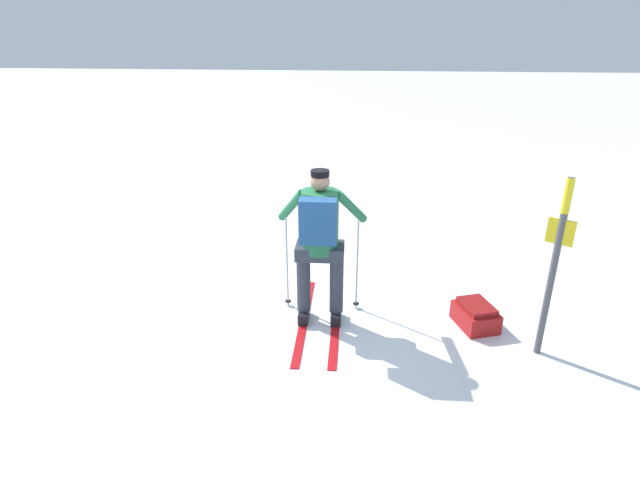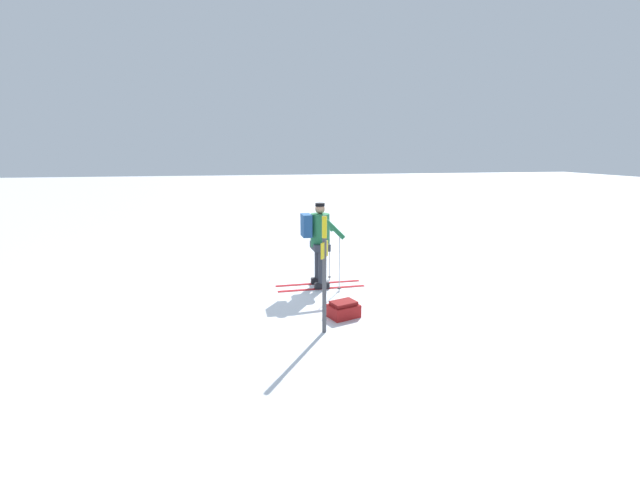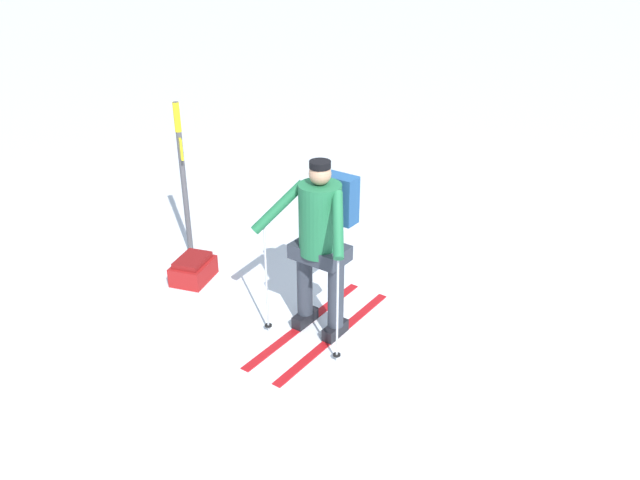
{
  "view_description": "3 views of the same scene",
  "coord_description": "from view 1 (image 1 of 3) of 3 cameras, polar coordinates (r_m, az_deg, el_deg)",
  "views": [
    {
      "loc": [
        -1.14,
        4.63,
        2.98
      ],
      "look_at": [
        -0.62,
        -0.16,
        0.98
      ],
      "focal_mm": 28.0,
      "sensor_mm": 36.0,
      "label": 1
    },
    {
      "loc": [
        -8.92,
        1.43,
        2.76
      ],
      "look_at": [
        -0.62,
        -0.16,
        0.98
      ],
      "focal_mm": 24.0,
      "sensor_mm": 36.0,
      "label": 2
    },
    {
      "loc": [
        2.43,
        -4.14,
        3.49
      ],
      "look_at": [
        -0.62,
        -0.16,
        0.98
      ],
      "focal_mm": 35.0,
      "sensor_mm": 36.0,
      "label": 3
    }
  ],
  "objects": [
    {
      "name": "ground_plane",
      "position": [
        5.63,
        -6.56,
        -9.58
      ],
      "size": [
        80.0,
        80.0,
        0.0
      ],
      "primitive_type": "plane",
      "color": "white"
    },
    {
      "name": "skier",
      "position": [
        5.18,
        -0.02,
        0.31
      ],
      "size": [
        1.01,
        1.81,
        1.73
      ],
      "color": "red",
      "rests_on": "ground_plane"
    },
    {
      "name": "dropped_backpack",
      "position": [
        5.77,
        17.35,
        -8.22
      ],
      "size": [
        0.5,
        0.58,
        0.27
      ],
      "color": "maroon",
      "rests_on": "ground_plane"
    },
    {
      "name": "trail_marker",
      "position": [
        5.12,
        25.38,
        -1.47
      ],
      "size": [
        0.21,
        0.15,
        1.82
      ],
      "color": "#4C4C51",
      "rests_on": "ground_plane"
    }
  ]
}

